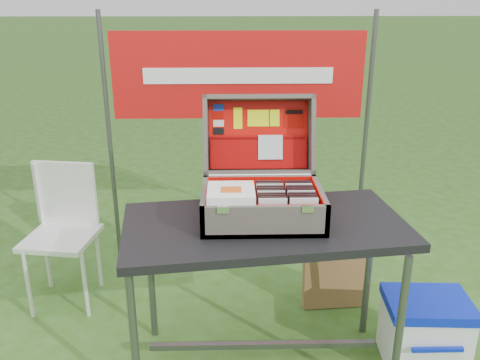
{
  "coord_description": "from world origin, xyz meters",
  "views": [
    {
      "loc": [
        -0.07,
        -2.15,
        1.8
      ],
      "look_at": [
        -0.01,
        0.1,
        0.96
      ],
      "focal_mm": 38.0,
      "sensor_mm": 36.0,
      "label": 1
    }
  ],
  "objects_px": {
    "suitcase": "(262,164)",
    "cardboard_box": "(335,275)",
    "chair": "(61,239)",
    "cooler": "(424,330)",
    "table": "(263,297)"
  },
  "relations": [
    {
      "from": "chair",
      "to": "suitcase",
      "type": "bearing_deg",
      "value": -15.48
    },
    {
      "from": "cooler",
      "to": "chair",
      "type": "relative_size",
      "value": 0.49
    },
    {
      "from": "table",
      "to": "chair",
      "type": "xyz_separation_m",
      "value": [
        -1.16,
        0.61,
        0.02
      ]
    },
    {
      "from": "suitcase",
      "to": "cardboard_box",
      "type": "bearing_deg",
      "value": 42.4
    },
    {
      "from": "suitcase",
      "to": "cardboard_box",
      "type": "relative_size",
      "value": 1.36
    },
    {
      "from": "suitcase",
      "to": "chair",
      "type": "bearing_deg",
      "value": 155.74
    },
    {
      "from": "table",
      "to": "cardboard_box",
      "type": "height_order",
      "value": "table"
    },
    {
      "from": "cooler",
      "to": "table",
      "type": "bearing_deg",
      "value": -175.72
    },
    {
      "from": "chair",
      "to": "cardboard_box",
      "type": "xyz_separation_m",
      "value": [
        1.63,
        -0.08,
        -0.22
      ]
    },
    {
      "from": "chair",
      "to": "cooler",
      "type": "bearing_deg",
      "value": -7.76
    },
    {
      "from": "table",
      "to": "cardboard_box",
      "type": "bearing_deg",
      "value": 40.98
    },
    {
      "from": "suitcase",
      "to": "cooler",
      "type": "height_order",
      "value": "suitcase"
    },
    {
      "from": "cooler",
      "to": "cardboard_box",
      "type": "bearing_deg",
      "value": 127.61
    },
    {
      "from": "table",
      "to": "suitcase",
      "type": "relative_size",
      "value": 2.32
    },
    {
      "from": "cardboard_box",
      "to": "suitcase",
      "type": "bearing_deg",
      "value": -141.47
    }
  ]
}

